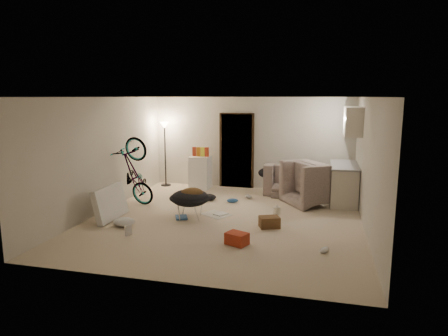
% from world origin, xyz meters
% --- Properties ---
extents(floor, '(5.50, 6.00, 0.02)m').
position_xyz_m(floor, '(0.00, 0.00, -0.01)').
color(floor, beige).
rests_on(floor, ground).
extents(ceiling, '(5.50, 6.00, 0.02)m').
position_xyz_m(ceiling, '(0.00, 0.00, 2.51)').
color(ceiling, white).
rests_on(ceiling, wall_back).
extents(wall_back, '(5.50, 0.02, 2.50)m').
position_xyz_m(wall_back, '(0.00, 3.01, 1.25)').
color(wall_back, beige).
rests_on(wall_back, floor).
extents(wall_front, '(5.50, 0.02, 2.50)m').
position_xyz_m(wall_front, '(0.00, -3.01, 1.25)').
color(wall_front, beige).
rests_on(wall_front, floor).
extents(wall_left, '(0.02, 6.00, 2.50)m').
position_xyz_m(wall_left, '(-2.76, 0.00, 1.25)').
color(wall_left, beige).
rests_on(wall_left, floor).
extents(wall_right, '(0.02, 6.00, 2.50)m').
position_xyz_m(wall_right, '(2.76, 0.00, 1.25)').
color(wall_right, beige).
rests_on(wall_right, floor).
extents(doorway, '(0.85, 0.10, 2.04)m').
position_xyz_m(doorway, '(-0.40, 2.97, 1.02)').
color(doorway, black).
rests_on(doorway, floor).
extents(door_trim, '(0.97, 0.04, 2.10)m').
position_xyz_m(door_trim, '(-0.40, 2.94, 1.02)').
color(door_trim, '#301F10').
rests_on(door_trim, floor).
extents(floor_lamp, '(0.28, 0.28, 1.81)m').
position_xyz_m(floor_lamp, '(-2.40, 2.65, 1.31)').
color(floor_lamp, black).
rests_on(floor_lamp, floor).
extents(kitchen_counter, '(0.60, 1.50, 0.88)m').
position_xyz_m(kitchen_counter, '(2.43, 2.00, 0.44)').
color(kitchen_counter, beige).
rests_on(kitchen_counter, floor).
extents(counter_top, '(0.64, 1.54, 0.04)m').
position_xyz_m(counter_top, '(2.43, 2.00, 0.90)').
color(counter_top, gray).
rests_on(counter_top, kitchen_counter).
extents(kitchen_uppers, '(0.38, 1.40, 0.65)m').
position_xyz_m(kitchen_uppers, '(2.56, 2.00, 1.95)').
color(kitchen_uppers, beige).
rests_on(kitchen_uppers, wall_right).
extents(sofa, '(2.09, 0.91, 0.60)m').
position_xyz_m(sofa, '(1.52, 2.45, 0.30)').
color(sofa, '#394038').
rests_on(sofa, floor).
extents(armchair, '(1.46, 1.50, 0.74)m').
position_xyz_m(armchair, '(1.84, 1.75, 0.37)').
color(armchair, '#394038').
rests_on(armchair, floor).
extents(bicycle, '(1.74, 0.99, 0.95)m').
position_xyz_m(bicycle, '(-2.30, 0.52, 0.43)').
color(bicycle, black).
rests_on(bicycle, floor).
extents(book_asset, '(0.25, 0.23, 0.02)m').
position_xyz_m(book_asset, '(-1.51, -1.48, 0.01)').
color(book_asset, '#AA3119').
rests_on(book_asset, floor).
extents(mini_fridge, '(0.53, 0.53, 0.90)m').
position_xyz_m(mini_fridge, '(-1.33, 2.55, 0.45)').
color(mini_fridge, white).
rests_on(mini_fridge, floor).
extents(snack_box_0, '(0.11, 0.09, 0.30)m').
position_xyz_m(snack_box_0, '(-1.50, 2.55, 1.00)').
color(snack_box_0, '#AA3119').
rests_on(snack_box_0, mini_fridge).
extents(snack_box_1, '(0.10, 0.08, 0.30)m').
position_xyz_m(snack_box_1, '(-1.38, 2.55, 1.00)').
color(snack_box_1, orange).
rests_on(snack_box_1, mini_fridge).
extents(snack_box_2, '(0.11, 0.08, 0.30)m').
position_xyz_m(snack_box_2, '(-1.26, 2.55, 1.00)').
color(snack_box_2, yellow).
rests_on(snack_box_2, mini_fridge).
extents(snack_box_3, '(0.10, 0.08, 0.30)m').
position_xyz_m(snack_box_3, '(-1.14, 2.55, 1.00)').
color(snack_box_3, '#AA3119').
rests_on(snack_box_3, mini_fridge).
extents(saucer_chair, '(0.86, 0.86, 0.61)m').
position_xyz_m(saucer_chair, '(-0.71, -0.16, 0.36)').
color(saucer_chair, silver).
rests_on(saucer_chair, floor).
extents(hoodie, '(0.56, 0.50, 0.22)m').
position_xyz_m(hoodie, '(-0.66, -0.19, 0.55)').
color(hoodie, '#4D341A').
rests_on(hoodie, saucer_chair).
extents(sofa_drape, '(0.59, 0.49, 0.28)m').
position_xyz_m(sofa_drape, '(0.57, 2.45, 0.54)').
color(sofa_drape, black).
rests_on(sofa_drape, sofa).
extents(tv_box, '(0.28, 1.06, 0.71)m').
position_xyz_m(tv_box, '(-2.30, -0.60, 0.35)').
color(tv_box, silver).
rests_on(tv_box, floor).
extents(drink_case_a, '(0.45, 0.39, 0.22)m').
position_xyz_m(drink_case_a, '(0.97, -0.34, 0.11)').
color(drink_case_a, brown).
rests_on(drink_case_a, floor).
extents(drink_case_b, '(0.43, 0.38, 0.21)m').
position_xyz_m(drink_case_b, '(0.54, -1.38, 0.10)').
color(drink_case_b, '#AA3119').
rests_on(drink_case_b, floor).
extents(juicer, '(0.16, 0.16, 0.23)m').
position_xyz_m(juicer, '(1.00, 0.59, 0.09)').
color(juicer, silver).
rests_on(juicer, floor).
extents(newspaper, '(0.74, 0.70, 0.01)m').
position_xyz_m(newspaper, '(-0.27, 0.24, 0.00)').
color(newspaper, beige).
rests_on(newspaper, floor).
extents(book_blue, '(0.35, 0.39, 0.03)m').
position_xyz_m(book_blue, '(-0.90, -0.18, 0.02)').
color(book_blue, '#2A5797').
rests_on(book_blue, floor).
extents(book_white, '(0.32, 0.35, 0.03)m').
position_xyz_m(book_white, '(-0.16, 0.26, 0.01)').
color(book_white, silver).
rests_on(book_white, floor).
extents(shoe_0, '(0.30, 0.19, 0.10)m').
position_xyz_m(shoe_0, '(-0.14, 1.28, 0.05)').
color(shoe_0, '#2A5797').
rests_on(shoe_0, floor).
extents(shoe_1, '(0.25, 0.28, 0.10)m').
position_xyz_m(shoe_1, '(0.17, 1.76, 0.05)').
color(shoe_1, slate).
rests_on(shoe_1, floor).
extents(shoe_4, '(0.21, 0.27, 0.09)m').
position_xyz_m(shoe_4, '(2.00, -1.40, 0.05)').
color(shoe_4, white).
rests_on(shoe_4, floor).
extents(clothes_lump_b, '(0.46, 0.40, 0.14)m').
position_xyz_m(clothes_lump_b, '(-0.81, 1.40, 0.07)').
color(clothes_lump_b, black).
rests_on(clothes_lump_b, floor).
extents(clothes_lump_c, '(0.59, 0.56, 0.14)m').
position_xyz_m(clothes_lump_c, '(-1.84, -0.90, 0.07)').
color(clothes_lump_c, silver).
rests_on(clothes_lump_c, floor).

